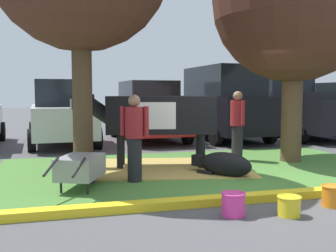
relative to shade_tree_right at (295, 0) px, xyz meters
The scene contains 17 objects.
ground_plane 4.76m from the shade_tree_right, 137.26° to the right, with size 80.00×80.00×0.00m, color #4C4C4F.
grass_island 4.46m from the shade_tree_right, behind, with size 8.32×4.79×0.02m, color #477A33.
curb_yellow 5.29m from the shade_tree_right, 129.54° to the right, with size 9.52×0.24×0.12m, color yellow.
hay_bedding 4.76m from the shade_tree_right, behind, with size 3.20×2.40×0.04m, color tan.
shade_tree_right is the anchor object (origin of this frame).
cow_holstein 4.17m from the shade_tree_right, behind, with size 3.09×1.18×1.59m.
calf_lying 4.29m from the shade_tree_right, 152.40° to the right, with size 1.04×1.24×0.48m.
person_handler 5.05m from the shade_tree_right, 163.25° to the right, with size 0.49×0.34×1.59m.
person_visitor_near 3.11m from the shade_tree_right, 161.95° to the left, with size 0.34×0.53×1.67m.
wheelbarrow 6.16m from the shade_tree_right, 162.79° to the right, with size 1.04×1.58×0.63m.
bucket_pink 5.88m from the shade_tree_right, 131.35° to the right, with size 0.33×0.33×0.31m.
bucket_yellow 5.68m from the shade_tree_right, 122.65° to the right, with size 0.32×0.32×0.27m.
bucket_orange 5.21m from the shade_tree_right, 113.74° to the right, with size 0.31×0.31×0.31m.
sedan_silver 7.53m from the shade_tree_right, 137.59° to the left, with size 2.19×4.48×2.02m.
sedan_red 6.22m from the shade_tree_right, 114.69° to the left, with size 2.19×4.48×2.02m.
suv_black 5.23m from the shade_tree_right, 87.36° to the left, with size 2.29×4.69×2.52m.
pickup_truck_black 6.26m from the shade_tree_right, 57.06° to the left, with size 2.42×5.49×2.42m.
Camera 1 is at (-3.12, -6.25, 1.62)m, focal length 42.72 mm.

